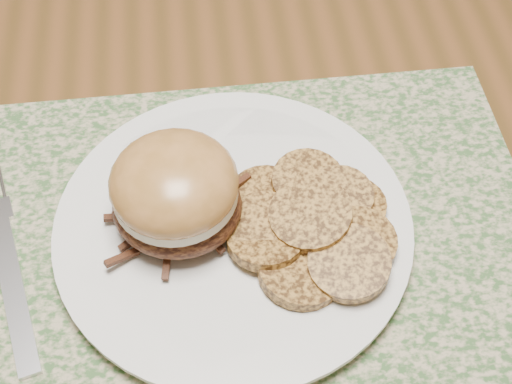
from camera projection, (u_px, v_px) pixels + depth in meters
ground at (229, 343)px, 1.31m from camera, size 3.50×3.50×0.00m
dining_table at (210, 83)px, 0.77m from camera, size 1.50×0.90×0.75m
placemat at (256, 237)px, 0.56m from camera, size 0.45×0.33×0.00m
dinner_plate at (233, 228)px, 0.55m from camera, size 0.26×0.26×0.02m
pork_sandwich at (175, 192)px, 0.52m from camera, size 0.12×0.12×0.07m
roasted_potatoes at (310, 224)px, 0.53m from camera, size 0.15×0.16×0.03m
fork at (7, 261)px, 0.54m from camera, size 0.06×0.19×0.00m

